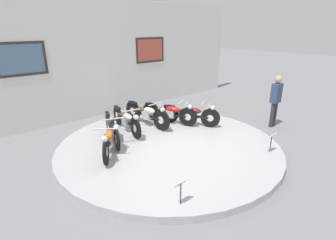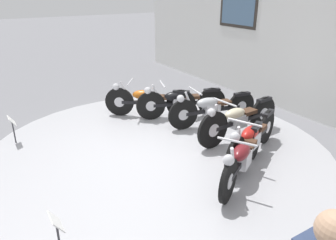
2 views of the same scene
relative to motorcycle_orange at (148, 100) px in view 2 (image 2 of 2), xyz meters
name	(u,v)px [view 2 (image 2 of 2)]	position (x,y,z in m)	size (l,w,h in m)	color
ground_plane	(158,157)	(1.47, -0.59, -0.54)	(60.00, 60.00, 0.00)	slate
display_platform	(158,153)	(1.47, -0.59, -0.46)	(5.97, 5.97, 0.16)	#ADADB2
back_wall	(319,24)	(1.47, 3.38, 1.53)	(14.00, 0.22, 4.14)	silver
motorcycle_orange	(148,100)	(0.00, 0.00, 0.00)	(1.25, 1.61, 0.79)	black
motorcycle_black	(180,101)	(0.40, 0.56, 0.00)	(0.76, 1.87, 0.79)	black
motorcycle_silver	(211,107)	(1.07, 0.89, 0.00)	(0.54, 1.96, 0.79)	black
motorcycle_cream	(238,119)	(1.86, 0.89, 0.02)	(0.54, 2.02, 0.81)	black
motorcycle_red	(252,137)	(2.54, 0.56, -0.01)	(0.83, 1.83, 0.78)	black
motorcycle_maroon	(243,156)	(2.93, 0.00, -0.01)	(1.04, 1.72, 0.78)	black
info_placard_front_left	(12,124)	(-0.12, -2.70, -0.02)	(0.26, 0.11, 0.51)	#333338
info_placard_front_centre	(57,227)	(3.05, -2.70, -0.02)	(0.26, 0.11, 0.51)	#333338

